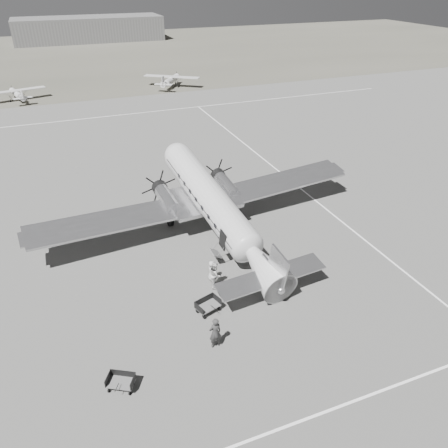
{
  "coord_description": "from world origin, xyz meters",
  "views": [
    {
      "loc": [
        -9.21,
        -24.96,
        18.71
      ],
      "look_at": [
        1.09,
        1.23,
        2.2
      ],
      "focal_mm": 35.0,
      "sensor_mm": 36.0,
      "label": 1
    }
  ],
  "objects": [
    {
      "name": "taxi_line_horizon",
      "position": [
        0.0,
        40.0,
        0.01
      ],
      "size": [
        90.0,
        0.15,
        0.01
      ],
      "primitive_type": "cube",
      "color": "white",
      "rests_on": "ground"
    },
    {
      "name": "taxi_line_near",
      "position": [
        0.0,
        -14.0,
        0.01
      ],
      "size": [
        60.0,
        0.15,
        0.01
      ],
      "primitive_type": "cube",
      "color": "white",
      "rests_on": "ground"
    },
    {
      "name": "grass_infield",
      "position": [
        0.0,
        95.0,
        0.0
      ],
      "size": [
        260.0,
        90.0,
        0.01
      ],
      "primitive_type": "cube",
      "color": "#5D5A4E",
      "rests_on": "ground"
    },
    {
      "name": "ground_crew",
      "position": [
        -3.06,
        -7.97,
        1.02
      ],
      "size": [
        0.78,
        0.54,
        2.04
      ],
      "primitive_type": "imported",
      "rotation": [
        0.0,
        0.0,
        3.22
      ],
      "color": "#333333",
      "rests_on": "ground"
    },
    {
      "name": "passenger",
      "position": [
        -1.13,
        -2.14,
        0.78
      ],
      "size": [
        0.67,
        0.86,
        1.56
      ],
      "primitive_type": "imported",
      "rotation": [
        0.0,
        0.0,
        1.82
      ],
      "color": "beige",
      "rests_on": "ground"
    },
    {
      "name": "baggage_cart_near",
      "position": [
        -2.46,
        -5.08,
        0.44
      ],
      "size": [
        1.83,
        1.53,
        0.88
      ],
      "primitive_type": null,
      "rotation": [
        0.0,
        0.0,
        0.31
      ],
      "color": "#5E5E5E",
      "rests_on": "ground"
    },
    {
      "name": "hangar_main",
      "position": [
        5.0,
        120.0,
        3.3
      ],
      "size": [
        42.0,
        14.0,
        6.6
      ],
      "color": "slate",
      "rests_on": "ground"
    },
    {
      "name": "baggage_cart_far",
      "position": [
        -8.58,
        -8.93,
        0.41
      ],
      "size": [
        1.77,
        1.61,
        0.82
      ],
      "primitive_type": null,
      "rotation": [
        0.0,
        0.0,
        -0.52
      ],
      "color": "#5E5E5E",
      "rests_on": "ground"
    },
    {
      "name": "dc3_airliner",
      "position": [
        1.09,
        3.23,
        2.68
      ],
      "size": [
        29.97,
        22.25,
        5.37
      ],
      "primitive_type": null,
      "rotation": [
        0.0,
        0.0,
        0.1
      ],
      "color": "silver",
      "rests_on": "ground"
    },
    {
      "name": "ground",
      "position": [
        0.0,
        0.0,
        0.0
      ],
      "size": [
        260.0,
        260.0,
        0.0
      ],
      "primitive_type": "plane",
      "color": "slate",
      "rests_on": "ground"
    },
    {
      "name": "light_plane_right",
      "position": [
        11.56,
        54.13,
        1.08
      ],
      "size": [
        13.33,
        12.85,
        2.15
      ],
      "primitive_type": null,
      "rotation": [
        0.0,
        0.0,
        -0.61
      ],
      "color": "silver",
      "rests_on": "ground"
    },
    {
      "name": "ramp_agent",
      "position": [
        -1.14,
        -2.83,
        0.96
      ],
      "size": [
        1.0,
        1.12,
        1.93
      ],
      "primitive_type": "imported",
      "rotation": [
        0.0,
        0.0,
        1.24
      ],
      "color": "silver",
      "rests_on": "ground"
    },
    {
      "name": "light_plane_left",
      "position": [
        -14.26,
        53.96,
        0.97
      ],
      "size": [
        11.0,
        9.75,
        1.94
      ],
      "primitive_type": null,
      "rotation": [
        0.0,
        0.0,
        0.26
      ],
      "color": "silver",
      "rests_on": "ground"
    },
    {
      "name": "taxi_line_right",
      "position": [
        12.0,
        0.0,
        0.01
      ],
      "size": [
        0.15,
        80.0,
        0.01
      ],
      "primitive_type": "cube",
      "color": "white",
      "rests_on": "ground"
    }
  ]
}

